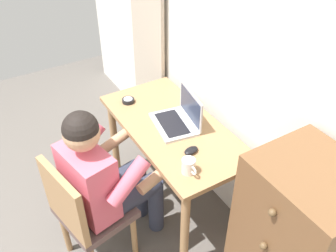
# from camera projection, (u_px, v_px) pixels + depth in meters

# --- Properties ---
(wall_back) EXTENTS (4.80, 0.05, 2.50)m
(wall_back) POSITION_uv_depth(u_px,v_px,m) (245.00, 59.00, 2.21)
(wall_back) COLOR silver
(wall_back) RESTS_ON ground_plane
(curtain_panel) EXTENTS (0.51, 0.03, 2.16)m
(curtain_panel) POSITION_uv_depth(u_px,v_px,m) (147.00, 25.00, 3.03)
(curtain_panel) COLOR #BCAD99
(curtain_panel) RESTS_ON ground_plane
(desk) EXTENTS (1.17, 0.59, 0.75)m
(desk) POSITION_uv_depth(u_px,v_px,m) (173.00, 139.00, 2.58)
(desk) COLOR #9E754C
(desk) RESTS_ON ground_plane
(dresser) EXTENTS (0.51, 0.49, 1.17)m
(dresser) POSITION_uv_depth(u_px,v_px,m) (291.00, 252.00, 1.92)
(dresser) COLOR brown
(dresser) RESTS_ON ground_plane
(chair) EXTENTS (0.49, 0.48, 0.87)m
(chair) POSITION_uv_depth(u_px,v_px,m) (85.00, 211.00, 2.26)
(chair) COLOR brown
(chair) RESTS_ON ground_plane
(person_seated) EXTENTS (0.61, 0.64, 1.19)m
(person_seated) POSITION_uv_depth(u_px,v_px,m) (106.00, 176.00, 2.24)
(person_seated) COLOR #33384C
(person_seated) RESTS_ON ground_plane
(laptop) EXTENTS (0.38, 0.30, 0.24)m
(laptop) POSITION_uv_depth(u_px,v_px,m) (179.00, 118.00, 2.49)
(laptop) COLOR #B7BABF
(laptop) RESTS_ON desk
(computer_mouse) EXTENTS (0.07, 0.11, 0.03)m
(computer_mouse) POSITION_uv_depth(u_px,v_px,m) (191.00, 151.00, 2.28)
(computer_mouse) COLOR black
(computer_mouse) RESTS_ON desk
(desk_clock) EXTENTS (0.09, 0.09, 0.03)m
(desk_clock) POSITION_uv_depth(u_px,v_px,m) (128.00, 101.00, 2.73)
(desk_clock) COLOR black
(desk_clock) RESTS_ON desk
(coffee_mug) EXTENTS (0.12, 0.08, 0.09)m
(coffee_mug) POSITION_uv_depth(u_px,v_px,m) (189.00, 166.00, 2.13)
(coffee_mug) COLOR silver
(coffee_mug) RESTS_ON desk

